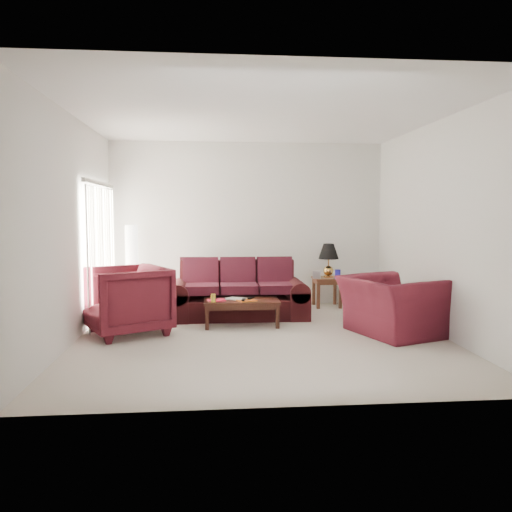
% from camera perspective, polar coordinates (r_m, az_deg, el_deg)
% --- Properties ---
extents(floor, '(5.00, 5.00, 0.00)m').
position_cam_1_polar(floor, '(6.96, 0.64, -9.25)').
color(floor, beige).
rests_on(floor, ground).
extents(blinds, '(0.10, 2.00, 2.16)m').
position_cam_1_polar(blinds, '(8.22, -17.34, 0.35)').
color(blinds, silver).
rests_on(blinds, ground).
extents(sofa, '(2.24, 0.97, 0.91)m').
position_cam_1_polar(sofa, '(8.15, -2.02, -3.88)').
color(sofa, black).
rests_on(sofa, ground).
extents(throw_pillow, '(0.44, 0.24, 0.44)m').
position_cam_1_polar(throw_pillow, '(8.82, -7.29, -1.53)').
color(throw_pillow, black).
rests_on(throw_pillow, sofa).
extents(end_table, '(0.53, 0.53, 0.53)m').
position_cam_1_polar(end_table, '(9.22, 8.09, -4.10)').
color(end_table, '#51231C').
rests_on(end_table, ground).
extents(table_lamp, '(0.49, 0.49, 0.62)m').
position_cam_1_polar(table_lamp, '(9.19, 8.29, -0.51)').
color(table_lamp, '#B88039').
rests_on(table_lamp, end_table).
extents(clock, '(0.15, 0.09, 0.14)m').
position_cam_1_polar(clock, '(9.01, 6.96, -2.14)').
color(clock, '#B6B6BA').
rests_on(clock, end_table).
extents(blue_canister, '(0.13, 0.13, 0.16)m').
position_cam_1_polar(blue_canister, '(9.02, 9.31, -2.07)').
color(blue_canister, '#1B19A5').
rests_on(blue_canister, end_table).
extents(picture_frame, '(0.14, 0.17, 0.05)m').
position_cam_1_polar(picture_frame, '(9.25, 7.05, -1.88)').
color(picture_frame, silver).
rests_on(picture_frame, end_table).
extents(floor_lamp, '(0.31, 0.31, 1.52)m').
position_cam_1_polar(floor_lamp, '(8.94, -14.00, -1.29)').
color(floor_lamp, white).
rests_on(floor_lamp, ground).
extents(armchair_left, '(1.42, 1.41, 0.97)m').
position_cam_1_polar(armchair_left, '(7.26, -14.57, -4.91)').
color(armchair_left, '#481019').
rests_on(armchair_left, ground).
extents(armchair_right, '(1.45, 1.54, 0.81)m').
position_cam_1_polar(armchair_right, '(7.27, 15.19, -5.53)').
color(armchair_right, '#47101B').
rests_on(armchair_right, ground).
extents(coffee_table, '(1.19, 0.69, 0.40)m').
position_cam_1_polar(coffee_table, '(7.61, -1.67, -6.50)').
color(coffee_table, black).
rests_on(coffee_table, ground).
extents(magazine_red, '(0.28, 0.23, 0.01)m').
position_cam_1_polar(magazine_red, '(7.52, -4.55, -5.06)').
color(magazine_red, red).
rests_on(magazine_red, coffee_table).
extents(magazine_white, '(0.34, 0.33, 0.02)m').
position_cam_1_polar(magazine_white, '(7.64, -2.30, -4.88)').
color(magazine_white, silver).
rests_on(magazine_white, coffee_table).
extents(magazine_orange, '(0.32, 0.28, 0.01)m').
position_cam_1_polar(magazine_orange, '(7.47, -1.07, -5.10)').
color(magazine_orange, '#D66019').
rests_on(magazine_orange, coffee_table).
extents(remote_a, '(0.07, 0.16, 0.02)m').
position_cam_1_polar(remote_a, '(7.42, -1.44, -5.02)').
color(remote_a, black).
rests_on(remote_a, coffee_table).
extents(remote_b, '(0.11, 0.16, 0.02)m').
position_cam_1_polar(remote_b, '(7.56, -0.58, -4.83)').
color(remote_b, black).
rests_on(remote_b, coffee_table).
extents(yellow_glass, '(0.08, 0.08, 0.12)m').
position_cam_1_polar(yellow_glass, '(7.39, -4.91, -4.80)').
color(yellow_glass, yellow).
rests_on(yellow_glass, coffee_table).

